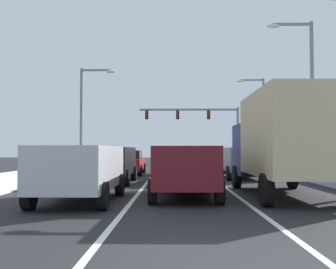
# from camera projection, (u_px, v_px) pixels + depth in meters

# --- Properties ---
(ground_plane) EXTENTS (120.00, 120.00, 0.00)m
(ground_plane) POSITION_uv_depth(u_px,v_px,m) (182.00, 180.00, 21.46)
(ground_plane) COLOR black
(lane_stripe_between_right_lane_and_center_lane) EXTENTS (0.14, 43.71, 0.01)m
(lane_stripe_between_right_lane_and_center_lane) POSITION_uv_depth(u_px,v_px,m) (208.00, 175.00, 25.40)
(lane_stripe_between_right_lane_and_center_lane) COLOR silver
(lane_stripe_between_right_lane_and_center_lane) RESTS_ON ground
(lane_stripe_between_center_lane_and_left_lane) EXTENTS (0.14, 43.71, 0.01)m
(lane_stripe_between_center_lane_and_left_lane) POSITION_uv_depth(u_px,v_px,m) (153.00, 175.00, 25.45)
(lane_stripe_between_center_lane_and_left_lane) COLOR silver
(lane_stripe_between_center_lane_and_left_lane) RESTS_ON ground
(snow_bank_right_shoulder) EXTENTS (1.86, 43.71, 0.75)m
(snow_bank_right_shoulder) POSITION_uv_depth(u_px,v_px,m) (295.00, 169.00, 25.34)
(snow_bank_right_shoulder) COLOR white
(snow_bank_right_shoulder) RESTS_ON ground
(snow_bank_left_shoulder) EXTENTS (1.29, 43.71, 0.59)m
(snow_bank_left_shoulder) POSITION_uv_depth(u_px,v_px,m) (67.00, 170.00, 25.53)
(snow_bank_left_shoulder) COLOR white
(snow_bank_left_shoulder) RESTS_ON ground
(box_truck_right_lane_nearest) EXTENTS (2.53, 7.20, 3.36)m
(box_truck_right_lane_nearest) POSITION_uv_depth(u_px,v_px,m) (283.00, 140.00, 13.81)
(box_truck_right_lane_nearest) COLOR navy
(box_truck_right_lane_nearest) RESTS_ON ground
(suv_gray_right_lane_second) EXTENTS (2.16, 4.90, 1.67)m
(suv_gray_right_lane_second) POSITION_uv_depth(u_px,v_px,m) (242.00, 160.00, 22.46)
(suv_gray_right_lane_second) COLOR slate
(suv_gray_right_lane_second) RESTS_ON ground
(sedan_green_right_lane_third) EXTENTS (2.00, 4.50, 1.51)m
(sedan_green_right_lane_third) POSITION_uv_depth(u_px,v_px,m) (231.00, 161.00, 29.28)
(sedan_green_right_lane_third) COLOR #1E5633
(sedan_green_right_lane_third) RESTS_ON ground
(suv_maroon_center_lane_nearest) EXTENTS (2.16, 4.90, 1.67)m
(suv_maroon_center_lane_nearest) POSITION_uv_depth(u_px,v_px,m) (185.00, 166.00, 13.50)
(suv_maroon_center_lane_nearest) COLOR maroon
(suv_maroon_center_lane_nearest) RESTS_ON ground
(sedan_white_center_lane_second) EXTENTS (2.00, 4.50, 1.51)m
(sedan_white_center_lane_second) POSITION_uv_depth(u_px,v_px,m) (181.00, 167.00, 19.56)
(sedan_white_center_lane_second) COLOR silver
(sedan_white_center_lane_second) RESTS_ON ground
(suv_tan_center_lane_third) EXTENTS (2.16, 4.90, 1.67)m
(suv_tan_center_lane_third) POSITION_uv_depth(u_px,v_px,m) (182.00, 159.00, 25.34)
(suv_tan_center_lane_third) COLOR #937F60
(suv_tan_center_lane_third) RESTS_ON ground
(suv_silver_left_lane_nearest) EXTENTS (2.16, 4.90, 1.67)m
(suv_silver_left_lane_nearest) POSITION_uv_depth(u_px,v_px,m) (81.00, 168.00, 12.36)
(suv_silver_left_lane_nearest) COLOR #B7BABF
(suv_silver_left_lane_nearest) RESTS_ON ground
(suv_black_left_lane_second) EXTENTS (2.16, 4.90, 1.67)m
(suv_black_left_lane_second) POSITION_uv_depth(u_px,v_px,m) (110.00, 161.00, 19.24)
(suv_black_left_lane_second) COLOR black
(suv_black_left_lane_second) RESTS_ON ground
(sedan_red_left_lane_third) EXTENTS (2.00, 4.50, 1.51)m
(sedan_red_left_lane_third) POSITION_uv_depth(u_px,v_px,m) (128.00, 162.00, 25.89)
(sedan_red_left_lane_third) COLOR maroon
(sedan_red_left_lane_third) RESTS_ON ground
(traffic_light_gantry) EXTENTS (10.94, 0.47, 6.20)m
(traffic_light_gantry) POSITION_uv_depth(u_px,v_px,m) (203.00, 121.00, 45.40)
(traffic_light_gantry) COLOR slate
(traffic_light_gantry) RESTS_ON ground
(street_lamp_right_mid) EXTENTS (2.66, 0.36, 8.88)m
(street_lamp_right_mid) POSITION_uv_depth(u_px,v_px,m) (306.00, 85.00, 23.53)
(street_lamp_right_mid) COLOR gray
(street_lamp_right_mid) RESTS_ON ground
(street_lamp_right_far) EXTENTS (2.66, 0.36, 8.35)m
(street_lamp_right_far) POSITION_uv_depth(u_px,v_px,m) (260.00, 114.00, 39.40)
(street_lamp_right_far) COLOR gray
(street_lamp_right_far) RESTS_ON ground
(street_lamp_left_mid) EXTENTS (2.66, 0.36, 7.72)m
(street_lamp_left_mid) POSITION_uv_depth(u_px,v_px,m) (86.00, 109.00, 31.24)
(street_lamp_left_mid) COLOR gray
(street_lamp_left_mid) RESTS_ON ground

